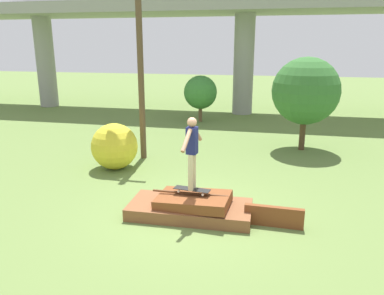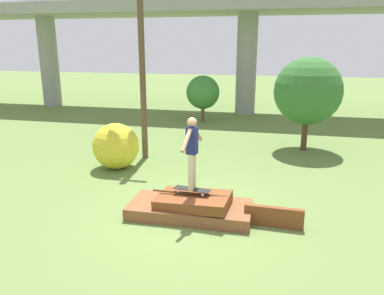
{
  "view_description": "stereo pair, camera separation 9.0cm",
  "coord_description": "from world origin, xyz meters",
  "px_view_note": "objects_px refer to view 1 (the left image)",
  "views": [
    {
      "loc": [
        1.73,
        -7.66,
        3.79
      ],
      "look_at": [
        0.05,
        0.0,
        1.62
      ],
      "focal_mm": 35.0,
      "sensor_mm": 36.0,
      "label": 1
    },
    {
      "loc": [
        1.82,
        -7.64,
        3.79
      ],
      "look_at": [
        0.05,
        0.0,
        1.62
      ],
      "focal_mm": 35.0,
      "sensor_mm": 36.0,
      "label": 2
    }
  ],
  "objects_px": {
    "skater": "(192,148)",
    "tree_behind_right": "(306,91)",
    "utility_pole": "(140,60)",
    "tree_behind_left": "(200,92)",
    "skateboard": "(192,189)",
    "bush_yellow_flowering": "(115,146)"
  },
  "relations": [
    {
      "from": "skateboard",
      "to": "tree_behind_left",
      "type": "xyz_separation_m",
      "value": [
        -1.9,
        10.62,
        0.83
      ]
    },
    {
      "from": "skater",
      "to": "tree_behind_right",
      "type": "xyz_separation_m",
      "value": [
        2.78,
        6.28,
        0.57
      ]
    },
    {
      "from": "skater",
      "to": "skateboard",
      "type": "bearing_deg",
      "value": 168.6
    },
    {
      "from": "skater",
      "to": "bush_yellow_flowering",
      "type": "xyz_separation_m",
      "value": [
        -3.08,
        2.76,
        -0.88
      ]
    },
    {
      "from": "utility_pole",
      "to": "tree_behind_left",
      "type": "xyz_separation_m",
      "value": [
        0.69,
        6.58,
        -1.83
      ]
    },
    {
      "from": "skater",
      "to": "tree_behind_right",
      "type": "relative_size",
      "value": 0.48
    },
    {
      "from": "utility_pole",
      "to": "skateboard",
      "type": "bearing_deg",
      "value": -57.29
    },
    {
      "from": "tree_behind_left",
      "to": "bush_yellow_flowering",
      "type": "xyz_separation_m",
      "value": [
        -1.17,
        -7.85,
        -0.75
      ]
    },
    {
      "from": "skater",
      "to": "bush_yellow_flowering",
      "type": "distance_m",
      "value": 4.23
    },
    {
      "from": "skateboard",
      "to": "tree_behind_left",
      "type": "height_order",
      "value": "tree_behind_left"
    },
    {
      "from": "skateboard",
      "to": "skater",
      "type": "bearing_deg",
      "value": -11.4
    },
    {
      "from": "tree_behind_right",
      "to": "skater",
      "type": "bearing_deg",
      "value": -113.86
    },
    {
      "from": "tree_behind_left",
      "to": "bush_yellow_flowering",
      "type": "height_order",
      "value": "tree_behind_left"
    },
    {
      "from": "skateboard",
      "to": "tree_behind_right",
      "type": "relative_size",
      "value": 0.25
    },
    {
      "from": "bush_yellow_flowering",
      "to": "skateboard",
      "type": "bearing_deg",
      "value": -41.92
    },
    {
      "from": "skater",
      "to": "utility_pole",
      "type": "distance_m",
      "value": 5.09
    },
    {
      "from": "skater",
      "to": "tree_behind_left",
      "type": "bearing_deg",
      "value": 100.17
    },
    {
      "from": "skater",
      "to": "tree_behind_left",
      "type": "relative_size",
      "value": 0.71
    },
    {
      "from": "skateboard",
      "to": "utility_pole",
      "type": "relative_size",
      "value": 0.13
    },
    {
      "from": "utility_pole",
      "to": "tree_behind_left",
      "type": "bearing_deg",
      "value": 84.0
    },
    {
      "from": "tree_behind_left",
      "to": "tree_behind_right",
      "type": "xyz_separation_m",
      "value": [
        4.68,
        -4.33,
        0.7
      ]
    },
    {
      "from": "skateboard",
      "to": "bush_yellow_flowering",
      "type": "xyz_separation_m",
      "value": [
        -3.08,
        2.76,
        0.08
      ]
    }
  ]
}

